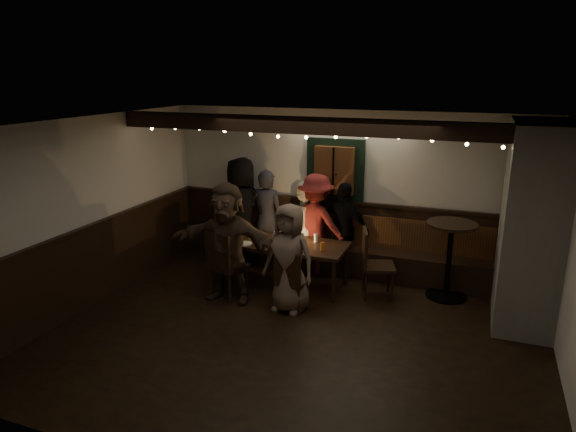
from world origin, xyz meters
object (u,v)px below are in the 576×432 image
at_px(person_a, 241,211).
at_px(person_g, 289,258).
at_px(person_e, 344,229).
at_px(person_c, 303,225).
at_px(chair_near_right, 290,278).
at_px(chair_end, 372,260).
at_px(person_d, 316,224).
at_px(person_f, 227,243).
at_px(high_top, 450,251).
at_px(chair_near_left, 224,261).
at_px(dining_table, 283,246).
at_px(person_b, 266,217).

xyz_separation_m(person_a, person_g, (1.41, -1.45, -0.15)).
height_order(person_a, person_e, person_a).
bearing_deg(person_c, chair_near_right, 93.72).
xyz_separation_m(chair_near_right, chair_end, (0.93, 0.86, 0.08)).
distance_m(person_d, person_f, 1.69).
height_order(high_top, person_a, person_a).
distance_m(person_a, person_c, 1.09).
xyz_separation_m(chair_near_left, chair_end, (1.95, 0.83, -0.00)).
distance_m(dining_table, person_f, 0.95).
distance_m(high_top, person_e, 1.67).
bearing_deg(person_d, dining_table, 80.19).
bearing_deg(high_top, dining_table, -169.32).
bearing_deg(person_f, person_b, 90.63).
height_order(chair_near_right, person_b, person_b).
relative_size(chair_near_left, person_e, 0.68).
distance_m(chair_near_left, chair_end, 2.12).
xyz_separation_m(dining_table, person_a, (-1.03, 0.69, 0.28)).
bearing_deg(person_e, chair_near_left, 62.53).
bearing_deg(person_a, high_top, 174.19).
xyz_separation_m(person_a, person_e, (1.76, 0.09, -0.15)).
bearing_deg(chair_near_right, person_g, 130.26).
distance_m(chair_end, person_e, 0.95).
xyz_separation_m(person_d, person_e, (0.45, 0.06, -0.06)).
xyz_separation_m(person_b, person_e, (1.34, 0.01, -0.06)).
bearing_deg(person_b, person_c, 175.44).
xyz_separation_m(chair_end, person_a, (-2.37, 0.62, 0.34)).
distance_m(chair_near_left, person_e, 2.06).
relative_size(high_top, person_d, 0.69).
distance_m(person_a, person_g, 2.03).
bearing_deg(person_f, person_c, 67.15).
bearing_deg(person_d, chair_near_right, 106.41).
xyz_separation_m(chair_end, person_b, (-1.94, 0.70, 0.24)).
bearing_deg(person_c, chair_end, 142.20).
bearing_deg(person_d, chair_near_left, 70.46).
relative_size(person_b, person_g, 1.08).
height_order(chair_near_right, person_c, person_c).
bearing_deg(person_a, person_d, 179.66).
bearing_deg(person_b, person_e, 175.39).
bearing_deg(chair_end, person_f, -156.45).
xyz_separation_m(high_top, person_b, (-2.98, 0.32, 0.10)).
bearing_deg(chair_near_right, chair_near_left, 178.51).
bearing_deg(chair_near_right, high_top, 32.11).
height_order(person_f, person_g, person_f).
bearing_deg(chair_end, person_a, 165.36).
bearing_deg(person_c, person_b, -8.75).
xyz_separation_m(chair_near_right, person_d, (-0.13, 1.51, 0.32)).
relative_size(chair_near_left, person_b, 0.63).
xyz_separation_m(chair_near_right, high_top, (1.97, 1.23, 0.22)).
relative_size(person_c, person_e, 0.99).
bearing_deg(person_g, chair_end, 48.91).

